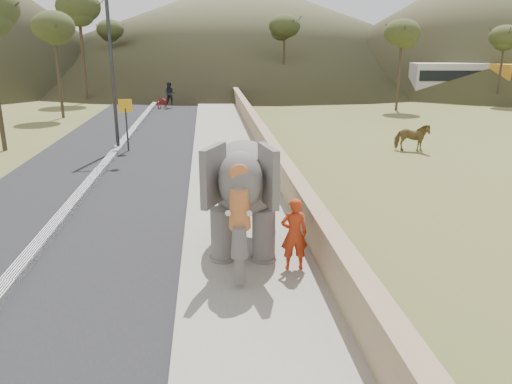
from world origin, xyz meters
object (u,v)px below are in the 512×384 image
Objects in this scene: elephant_and_man at (245,193)px; motorcyclist at (166,98)px; lamppost at (117,42)px; cow at (412,138)px.

elephant_and_man is 28.15m from motorcyclist.
lamppost is at bearing 110.92° from elephant_and_man.
lamppost is 13.61m from elephant_and_man.
cow is at bearing -6.82° from lamppost.
lamppost is 16.11m from motorcyclist.
motorcyclist is (0.78, 15.56, -4.10)m from lamppost.
elephant_and_man is at bearing -81.98° from motorcyclist.
motorcyclist is at bearing 87.12° from lamppost.
motorcyclist reaches higher than cow.
motorcyclist is at bearing 98.02° from elephant_and_man.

